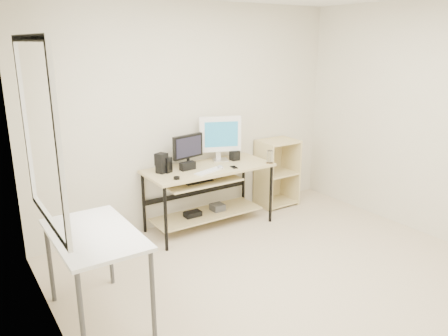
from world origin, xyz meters
The scene contains 16 objects.
room centered at (-0.14, 0.04, 1.32)m, with size 4.01×4.01×2.62m.
desk centered at (-0.03, 1.66, 0.54)m, with size 1.50×0.65×0.75m.
side_table centered at (-1.68, 0.60, 0.67)m, with size 0.60×1.00×0.75m.
shelf_unit centered at (1.15, 1.82, 0.45)m, with size 0.50×0.40×0.90m.
black_monitor centered at (-0.19, 1.80, 0.97)m, with size 0.41×0.17×0.38m.
white_imac centered at (0.27, 1.82, 1.06)m, with size 0.49×0.23×0.54m.
keyboard centered at (-0.10, 1.49, 0.76)m, with size 0.38×0.11×0.01m, color white.
mouse centered at (0.07, 1.52, 0.77)m, with size 0.07×0.11×0.04m, color #BABABF.
center_speaker centered at (-0.26, 1.69, 0.79)m, with size 0.18×0.08×0.09m, color black.
speaker_left centered at (-0.56, 1.74, 0.87)m, with size 0.15×0.15×0.22m.
speaker_right centered at (0.42, 1.74, 0.81)m, with size 0.10×0.10×0.12m, color black.
audio_controller centered at (-0.49, 1.71, 0.84)m, with size 0.09×0.05×0.17m, color black.
volume_puck centered at (-0.53, 1.44, 0.76)m, with size 0.07×0.07×0.03m, color black.
smartphone centered at (0.23, 1.47, 0.75)m, with size 0.06×0.11×0.01m, color black.
coaster centered at (0.69, 1.39, 0.75)m, with size 0.10×0.10×0.01m, color olive.
drinking_glass centered at (0.69, 1.39, 0.83)m, with size 0.07×0.07×0.15m, color white.
Camera 1 is at (-2.54, -2.50, 2.16)m, focal length 35.00 mm.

